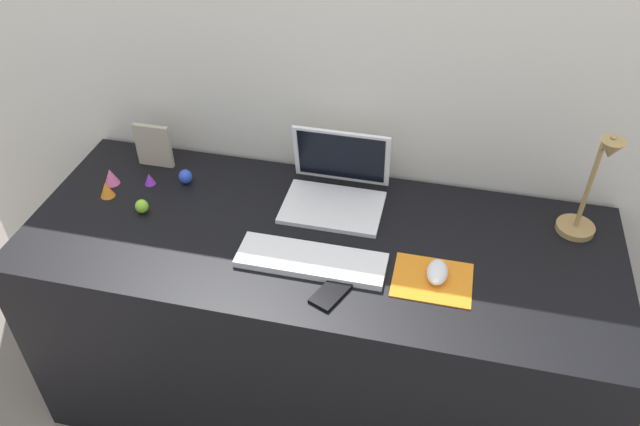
{
  "coord_description": "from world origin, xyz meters",
  "views": [
    {
      "loc": [
        0.31,
        -1.32,
        1.94
      ],
      "look_at": [
        0.01,
        0.0,
        0.83
      ],
      "focal_mm": 35.29,
      "sensor_mm": 36.0,
      "label": 1
    }
  ],
  "objects_px": {
    "desk_lamp": "(591,190)",
    "toy_figurine_pink": "(111,176)",
    "toy_figurine_blue": "(185,177)",
    "toy_figurine_lime": "(142,206)",
    "laptop": "(336,184)",
    "toy_figurine_purple": "(149,179)",
    "cell_phone": "(332,292)",
    "toy_figurine_orange": "(106,189)",
    "picture_frame": "(154,146)",
    "keyboard": "(311,260)",
    "mouse": "(437,272)"
  },
  "relations": [
    {
      "from": "laptop",
      "to": "toy_figurine_purple",
      "type": "distance_m",
      "value": 0.6
    },
    {
      "from": "picture_frame",
      "to": "toy_figurine_pink",
      "type": "distance_m",
      "value": 0.17
    },
    {
      "from": "mouse",
      "to": "toy_figurine_purple",
      "type": "xyz_separation_m",
      "value": [
        -0.93,
        0.22,
        -0.0
      ]
    },
    {
      "from": "toy_figurine_blue",
      "to": "toy_figurine_lime",
      "type": "bearing_deg",
      "value": -112.22
    },
    {
      "from": "cell_phone",
      "to": "toy_figurine_blue",
      "type": "relative_size",
      "value": 2.73
    },
    {
      "from": "mouse",
      "to": "toy_figurine_pink",
      "type": "distance_m",
      "value": 1.07
    },
    {
      "from": "toy_figurine_lime",
      "to": "keyboard",
      "type": "bearing_deg",
      "value": -10.36
    },
    {
      "from": "toy_figurine_lime",
      "to": "toy_figurine_blue",
      "type": "bearing_deg",
      "value": 67.78
    },
    {
      "from": "desk_lamp",
      "to": "toy_figurine_pink",
      "type": "distance_m",
      "value": 1.43
    },
    {
      "from": "keyboard",
      "to": "mouse",
      "type": "distance_m",
      "value": 0.34
    },
    {
      "from": "desk_lamp",
      "to": "toy_figurine_purple",
      "type": "distance_m",
      "value": 1.31
    },
    {
      "from": "toy_figurine_blue",
      "to": "laptop",
      "type": "bearing_deg",
      "value": 3.24
    },
    {
      "from": "keyboard",
      "to": "toy_figurine_blue",
      "type": "bearing_deg",
      "value": 150.53
    },
    {
      "from": "laptop",
      "to": "toy_figurine_pink",
      "type": "height_order",
      "value": "laptop"
    },
    {
      "from": "mouse",
      "to": "toy_figurine_blue",
      "type": "xyz_separation_m",
      "value": [
        -0.82,
        0.25,
        0.0
      ]
    },
    {
      "from": "toy_figurine_pink",
      "to": "toy_figurine_orange",
      "type": "xyz_separation_m",
      "value": [
        0.02,
        -0.06,
        -0.0
      ]
    },
    {
      "from": "toy_figurine_blue",
      "to": "toy_figurine_lime",
      "type": "height_order",
      "value": "toy_figurine_blue"
    },
    {
      "from": "toy_figurine_pink",
      "to": "toy_figurine_orange",
      "type": "distance_m",
      "value": 0.07
    },
    {
      "from": "laptop",
      "to": "toy_figurine_purple",
      "type": "xyz_separation_m",
      "value": [
        -0.6,
        -0.06,
        -0.03
      ]
    },
    {
      "from": "keyboard",
      "to": "toy_figurine_orange",
      "type": "relative_size",
      "value": 8.24
    },
    {
      "from": "picture_frame",
      "to": "toy_figurine_pink",
      "type": "bearing_deg",
      "value": -126.46
    },
    {
      "from": "toy_figurine_pink",
      "to": "laptop",
      "type": "bearing_deg",
      "value": 6.8
    },
    {
      "from": "keyboard",
      "to": "cell_phone",
      "type": "relative_size",
      "value": 3.2
    },
    {
      "from": "desk_lamp",
      "to": "toy_figurine_lime",
      "type": "bearing_deg",
      "value": -172.1
    },
    {
      "from": "toy_figurine_purple",
      "to": "toy_figurine_blue",
      "type": "bearing_deg",
      "value": 16.58
    },
    {
      "from": "toy_figurine_blue",
      "to": "desk_lamp",
      "type": "bearing_deg",
      "value": 0.24
    },
    {
      "from": "desk_lamp",
      "to": "toy_figurine_lime",
      "type": "xyz_separation_m",
      "value": [
        -1.26,
        -0.18,
        -0.15
      ]
    },
    {
      "from": "laptop",
      "to": "desk_lamp",
      "type": "distance_m",
      "value": 0.72
    },
    {
      "from": "keyboard",
      "to": "desk_lamp",
      "type": "bearing_deg",
      "value": 21.08
    },
    {
      "from": "desk_lamp",
      "to": "picture_frame",
      "type": "xyz_separation_m",
      "value": [
        -1.33,
        0.07,
        -0.1
      ]
    },
    {
      "from": "keyboard",
      "to": "toy_figurine_orange",
      "type": "distance_m",
      "value": 0.71
    },
    {
      "from": "mouse",
      "to": "toy_figurine_orange",
      "type": "bearing_deg",
      "value": 172.89
    },
    {
      "from": "keyboard",
      "to": "toy_figurine_pink",
      "type": "height_order",
      "value": "toy_figurine_pink"
    },
    {
      "from": "desk_lamp",
      "to": "toy_figurine_pink",
      "type": "xyz_separation_m",
      "value": [
        -1.42,
        -0.06,
        -0.14
      ]
    },
    {
      "from": "cell_phone",
      "to": "toy_figurine_blue",
      "type": "xyz_separation_m",
      "value": [
        -0.56,
        0.37,
        0.02
      ]
    },
    {
      "from": "picture_frame",
      "to": "toy_figurine_lime",
      "type": "bearing_deg",
      "value": -75.18
    },
    {
      "from": "desk_lamp",
      "to": "toy_figurine_orange",
      "type": "relative_size",
      "value": 7.4
    },
    {
      "from": "laptop",
      "to": "toy_figurine_lime",
      "type": "bearing_deg",
      "value": -160.38
    },
    {
      "from": "laptop",
      "to": "desk_lamp",
      "type": "xyz_separation_m",
      "value": [
        0.71,
        -0.02,
        0.12
      ]
    },
    {
      "from": "laptop",
      "to": "toy_figurine_lime",
      "type": "height_order",
      "value": "laptop"
    },
    {
      "from": "toy_figurine_orange",
      "to": "toy_figurine_lime",
      "type": "relative_size",
      "value": 1.14
    },
    {
      "from": "picture_frame",
      "to": "toy_figurine_purple",
      "type": "xyz_separation_m",
      "value": [
        0.02,
        -0.1,
        -0.06
      ]
    },
    {
      "from": "cell_phone",
      "to": "toy_figurine_purple",
      "type": "xyz_separation_m",
      "value": [
        -0.67,
        0.34,
        0.01
      ]
    },
    {
      "from": "keyboard",
      "to": "desk_lamp",
      "type": "height_order",
      "value": "desk_lamp"
    },
    {
      "from": "desk_lamp",
      "to": "toy_figurine_purple",
      "type": "relative_size",
      "value": 9.46
    },
    {
      "from": "keyboard",
      "to": "toy_figurine_purple",
      "type": "distance_m",
      "value": 0.64
    },
    {
      "from": "keyboard",
      "to": "laptop",
      "type": "bearing_deg",
      "value": 88.75
    },
    {
      "from": "toy_figurine_lime",
      "to": "toy_figurine_purple",
      "type": "xyz_separation_m",
      "value": [
        -0.04,
        0.14,
        -0.0
      ]
    },
    {
      "from": "toy_figurine_blue",
      "to": "toy_figurine_orange",
      "type": "relative_size",
      "value": 0.94
    },
    {
      "from": "laptop",
      "to": "cell_phone",
      "type": "height_order",
      "value": "laptop"
    }
  ]
}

